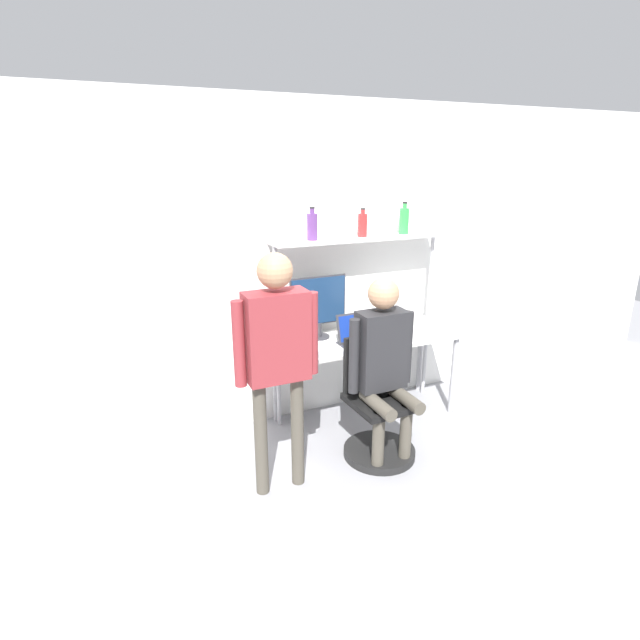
% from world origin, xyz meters
% --- Properties ---
extents(ground_plane, '(12.00, 12.00, 0.00)m').
position_xyz_m(ground_plane, '(0.00, 0.00, 0.00)').
color(ground_plane, gray).
extents(wall_back, '(8.00, 0.06, 2.70)m').
position_xyz_m(wall_back, '(0.00, 0.68, 1.35)').
color(wall_back, white).
rests_on(wall_back, ground_plane).
extents(desk, '(1.64, 0.63, 0.77)m').
position_xyz_m(desk, '(0.00, 0.34, 0.68)').
color(desk, silver).
rests_on(desk, ground_plane).
extents(shelf_unit, '(1.55, 0.26, 1.60)m').
position_xyz_m(shelf_unit, '(0.00, 0.51, 1.36)').
color(shelf_unit, silver).
rests_on(shelf_unit, ground_plane).
extents(monitor, '(0.50, 0.19, 0.53)m').
position_xyz_m(monitor, '(-0.39, 0.50, 1.06)').
color(monitor, '#333338').
rests_on(monitor, desk).
extents(laptop, '(0.31, 0.25, 0.24)m').
position_xyz_m(laptop, '(-0.16, 0.23, 0.83)').
color(laptop, '#333338').
rests_on(laptop, desk).
extents(cell_phone, '(0.07, 0.15, 0.01)m').
position_xyz_m(cell_phone, '(0.07, 0.20, 0.77)').
color(cell_phone, silver).
rests_on(cell_phone, desk).
extents(office_chair, '(0.56, 0.56, 0.94)m').
position_xyz_m(office_chair, '(-0.21, -0.22, 0.29)').
color(office_chair, black).
rests_on(office_chair, ground_plane).
extents(person_seated, '(0.53, 0.47, 1.42)m').
position_xyz_m(person_seated, '(-0.21, -0.27, 0.84)').
color(person_seated, '#4C473D').
rests_on(person_seated, ground_plane).
extents(person_standing, '(0.58, 0.23, 1.68)m').
position_xyz_m(person_standing, '(-1.05, -0.32, 1.08)').
color(person_standing, '#4C473D').
rests_on(person_standing, ground_plane).
extents(bottle_red, '(0.08, 0.08, 0.24)m').
position_xyz_m(bottle_red, '(0.02, 0.51, 1.70)').
color(bottle_red, maroon).
rests_on(bottle_red, shelf_unit).
extents(bottle_green, '(0.08, 0.08, 0.28)m').
position_xyz_m(bottle_green, '(0.43, 0.51, 1.72)').
color(bottle_green, '#2D8C3F').
rests_on(bottle_green, shelf_unit).
extents(bottle_purple, '(0.08, 0.08, 0.26)m').
position_xyz_m(bottle_purple, '(-0.44, 0.51, 1.71)').
color(bottle_purple, '#593372').
rests_on(bottle_purple, shelf_unit).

